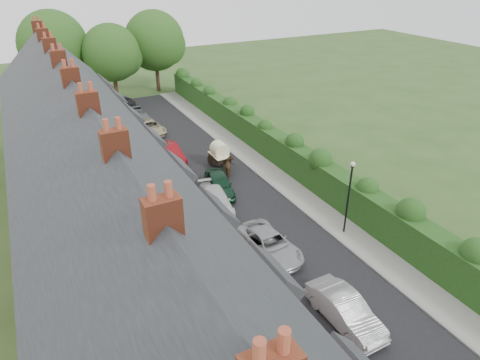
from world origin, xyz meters
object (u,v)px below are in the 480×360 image
object	(u,v)px
car_silver_a	(345,310)
car_beige	(150,127)
horse_cart	(220,153)
car_green	(219,184)
lamppost	(349,189)
car_grey	(141,120)
car_black	(127,104)
car_silver_b	(269,244)
car_white	(216,201)
car_red	(170,153)
horse	(230,167)

from	to	relation	value
car_silver_a	car_beige	distance (m)	29.36
horse_cart	car_green	bearing A→B (deg)	-115.44
lamppost	car_beige	distance (m)	24.19
car_beige	car_grey	size ratio (longest dim) A/B	0.85
car_beige	lamppost	bearing A→B (deg)	-82.66
car_black	car_silver_b	bearing A→B (deg)	-98.85
horse_cart	car_silver_b	bearing A→B (deg)	-101.34
lamppost	horse_cart	bearing A→B (deg)	103.17
lamppost	car_grey	xyz separation A→B (m)	(-6.36, 25.40, -2.51)
car_silver_b	car_white	distance (m)	6.27
car_white	car_beige	distance (m)	16.68
car_silver_a	horse_cart	bearing A→B (deg)	82.74
car_white	car_silver_b	bearing A→B (deg)	-72.64
car_silver_a	car_green	size ratio (longest dim) A/B	1.04
car_silver_b	car_green	distance (m)	8.24
car_red	horse	bearing A→B (deg)	-58.17
lamppost	car_green	size ratio (longest dim) A/B	1.16
car_green	car_silver_a	bearing A→B (deg)	-76.96
car_grey	horse	size ratio (longest dim) A/B	3.06
car_white	horse_cart	distance (m)	7.01
car_beige	horse	world-z (taller)	horse
lamppost	car_silver_b	xyz separation A→B (m)	(-5.49, 0.38, -2.60)
lamppost	car_white	bearing A→B (deg)	133.23
car_beige	horse	bearing A→B (deg)	-83.47
lamppost	car_white	distance (m)	9.43
car_grey	horse_cart	size ratio (longest dim) A/B	1.74
car_white	car_black	distance (m)	25.01
car_green	car_beige	world-z (taller)	car_green
car_black	horse	world-z (taller)	car_black
car_green	horse_cart	bearing A→B (deg)	77.60
car_green	car_grey	size ratio (longest dim) A/B	0.82
horse_cart	car_red	bearing A→B (deg)	137.05
car_white	car_beige	world-z (taller)	car_white
car_beige	car_grey	distance (m)	2.16
car_silver_a	car_green	distance (m)	14.67
car_green	car_red	bearing A→B (deg)	113.79
lamppost	car_black	world-z (taller)	lamppost
car_black	horse	bearing A→B (deg)	-91.28
car_beige	car_black	xyz separation A→B (m)	(-0.29, 8.33, 0.14)
car_beige	horse	distance (m)	12.75
lamppost	car_green	distance (m)	10.27
lamppost	car_red	xyz separation A→B (m)	(-6.40, 15.98, -2.56)
car_green	car_black	distance (m)	23.05
car_green	car_black	bearing A→B (deg)	106.26
car_beige	car_grey	bearing A→B (deg)	92.41
car_green	horse_cart	world-z (taller)	horse_cart
lamppost	horse_cart	size ratio (longest dim) A/B	1.65
car_black	horse	size ratio (longest dim) A/B	2.59
lamppost	car_beige	xyz separation A→B (m)	(-6.01, 23.28, -2.65)
horse_cart	car_white	bearing A→B (deg)	-117.32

